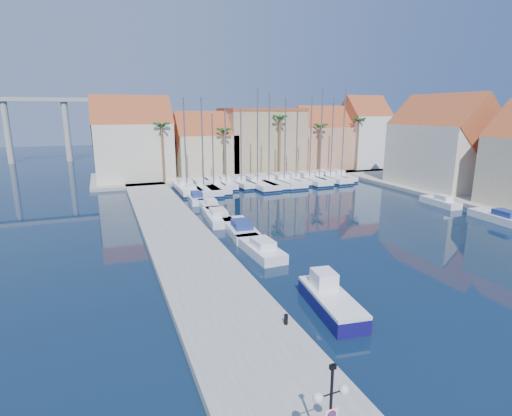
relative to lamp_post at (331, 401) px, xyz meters
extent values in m
plane|color=black|center=(9.10, 12.70, -2.94)|extent=(260.00, 260.00, 0.00)
cube|color=gray|center=(0.10, 26.20, -2.69)|extent=(6.00, 77.00, 0.50)
cube|color=gray|center=(19.10, 60.70, -2.69)|extent=(54.00, 16.00, 0.50)
cube|color=gray|center=(41.10, 27.70, -2.69)|extent=(12.00, 60.00, 0.50)
cylinder|color=black|center=(-0.23, 0.00, 0.25)|extent=(0.46, 0.06, 0.05)
cylinder|color=black|center=(0.23, 0.01, 0.25)|extent=(0.46, 0.06, 0.05)
sphere|color=white|center=(-0.46, -0.01, 0.25)|extent=(0.33, 0.33, 0.33)
sphere|color=white|center=(0.46, 0.02, 0.25)|extent=(0.33, 0.33, 0.33)
cube|color=black|center=(0.00, 0.00, 1.18)|extent=(0.21, 0.12, 0.15)
cube|color=white|center=(0.00, -0.05, -0.49)|extent=(0.46, 0.04, 0.46)
cylinder|color=red|center=(0.00, -0.07, -0.44)|extent=(0.32, 0.02, 0.32)
cylinder|color=#1933A5|center=(0.00, -0.08, -0.44)|extent=(0.22, 0.02, 0.22)
cylinder|color=black|center=(2.50, 8.39, -2.16)|extent=(0.22, 0.22, 0.55)
cube|color=#140F57|center=(5.99, 9.54, -2.50)|extent=(2.67, 6.06, 0.88)
cube|color=white|center=(5.99, 9.54, -1.96)|extent=(2.67, 6.06, 0.20)
cube|color=white|center=(6.13, 10.71, -1.42)|extent=(1.45, 1.71, 1.08)
cube|color=white|center=(5.70, 20.23, -2.54)|extent=(2.31, 6.50, 0.80)
cube|color=white|center=(5.73, 19.59, -1.84)|extent=(1.53, 2.30, 0.60)
cube|color=white|center=(6.00, 26.13, -2.54)|extent=(3.02, 7.49, 0.80)
cube|color=navy|center=(5.94, 25.40, -1.84)|extent=(1.87, 2.70, 0.60)
cube|color=white|center=(5.21, 31.39, -2.54)|extent=(2.79, 7.15, 0.80)
cube|color=white|center=(5.15, 30.69, -1.84)|extent=(1.76, 2.57, 0.60)
cube|color=white|center=(5.65, 36.38, -2.54)|extent=(2.03, 5.75, 0.80)
cube|color=white|center=(5.63, 35.81, -1.84)|extent=(1.35, 2.04, 0.60)
cube|color=white|center=(5.16, 41.33, -2.54)|extent=(2.25, 5.94, 0.80)
cube|color=navy|center=(5.12, 40.75, -1.84)|extent=(1.44, 2.12, 0.60)
cube|color=white|center=(5.49, 46.57, -2.54)|extent=(2.05, 5.82, 0.80)
cube|color=white|center=(5.47, 45.99, -1.84)|extent=(1.36, 2.06, 0.60)
cube|color=white|center=(33.10, 20.04, -2.54)|extent=(2.52, 6.70, 0.80)
cube|color=navy|center=(33.06, 19.38, -1.84)|extent=(1.62, 2.39, 0.60)
cube|color=white|center=(33.10, 28.16, -2.54)|extent=(2.02, 5.54, 0.80)
cube|color=white|center=(33.07, 27.61, -1.84)|extent=(1.32, 1.97, 0.60)
cube|color=white|center=(5.32, 48.53, -2.44)|extent=(2.94, 10.87, 1.00)
cube|color=#0C1A3C|center=(5.32, 48.53, -2.76)|extent=(3.00, 10.93, 0.28)
cube|color=white|center=(5.34, 49.62, -1.64)|extent=(2.01, 3.27, 0.60)
cylinder|color=slate|center=(5.32, 47.99, 4.21)|extent=(0.20, 0.20, 12.28)
cube|color=white|center=(7.62, 47.70, -2.44)|extent=(3.07, 11.73, 1.00)
cube|color=#0C1A3C|center=(7.62, 47.70, -2.76)|extent=(3.13, 11.79, 0.28)
cube|color=white|center=(7.61, 48.87, -1.64)|extent=(2.14, 3.52, 0.60)
cylinder|color=slate|center=(7.62, 47.11, 4.25)|extent=(0.20, 0.20, 12.36)
cube|color=white|center=(9.34, 48.38, -2.44)|extent=(3.38, 11.43, 1.00)
cube|color=#0C1A3C|center=(9.34, 48.38, -2.76)|extent=(3.45, 11.49, 0.28)
cube|color=white|center=(9.38, 49.51, -1.64)|extent=(2.19, 3.47, 0.60)
cylinder|color=slate|center=(9.31, 47.82, 3.10)|extent=(0.20, 0.20, 10.08)
cube|color=white|center=(11.74, 49.75, -2.44)|extent=(2.73, 8.31, 1.00)
cube|color=#0C1A3C|center=(11.74, 49.75, -2.76)|extent=(2.80, 8.38, 0.28)
cube|color=white|center=(11.80, 50.56, -1.64)|extent=(1.67, 2.56, 0.60)
cylinder|color=slate|center=(11.71, 49.34, 3.54)|extent=(0.20, 0.20, 10.95)
cube|color=white|center=(14.05, 49.48, -2.44)|extent=(2.63, 8.25, 1.00)
cube|color=#0C1A3C|center=(14.05, 49.48, -2.76)|extent=(2.69, 8.31, 0.28)
cube|color=white|center=(14.00, 50.29, -1.64)|extent=(1.63, 2.53, 0.60)
cylinder|color=slate|center=(14.07, 49.07, 3.51)|extent=(0.20, 0.20, 10.90)
cube|color=white|center=(16.27, 48.44, -2.44)|extent=(3.74, 11.73, 1.00)
cube|color=#0C1A3C|center=(16.27, 48.44, -2.76)|extent=(3.81, 11.80, 0.28)
cube|color=white|center=(16.19, 49.59, -1.64)|extent=(2.32, 3.60, 0.60)
cylinder|color=slate|center=(16.31, 47.86, 4.97)|extent=(0.20, 0.20, 13.81)
cube|color=white|center=(18.34, 48.78, -2.44)|extent=(3.15, 11.29, 1.00)
cube|color=#0C1A3C|center=(18.34, 48.78, -2.76)|extent=(3.21, 11.36, 0.28)
cube|color=white|center=(18.32, 49.90, -1.64)|extent=(2.11, 3.41, 0.60)
cylinder|color=slate|center=(18.35, 48.22, 4.60)|extent=(0.20, 0.20, 13.07)
cube|color=white|center=(20.99, 48.67, -2.44)|extent=(3.23, 11.48, 1.00)
cube|color=#0C1A3C|center=(20.99, 48.67, -2.76)|extent=(3.29, 11.54, 0.28)
cube|color=white|center=(20.96, 49.82, -1.64)|extent=(2.16, 3.47, 0.60)
cylinder|color=slate|center=(21.00, 48.10, 4.30)|extent=(0.20, 0.20, 12.48)
cube|color=white|center=(23.35, 49.10, -2.44)|extent=(2.26, 8.40, 1.00)
cube|color=#0C1A3C|center=(23.35, 49.10, -2.76)|extent=(2.32, 8.46, 0.28)
cube|color=white|center=(23.34, 49.94, -1.64)|extent=(1.55, 2.53, 0.60)
cylinder|color=slate|center=(23.35, 48.69, 3.32)|extent=(0.20, 0.20, 10.51)
cube|color=white|center=(25.55, 48.75, -2.44)|extent=(3.24, 11.13, 1.00)
cube|color=#0C1A3C|center=(25.55, 48.75, -2.76)|extent=(3.30, 11.20, 0.28)
cube|color=white|center=(25.52, 49.86, -1.64)|extent=(2.12, 3.38, 0.60)
cylinder|color=slate|center=(25.57, 48.20, 4.34)|extent=(0.20, 0.20, 12.56)
cube|color=white|center=(27.69, 48.99, -2.44)|extent=(2.54, 8.34, 1.00)
cube|color=#0C1A3C|center=(27.69, 48.99, -2.76)|extent=(2.60, 8.41, 0.28)
cube|color=white|center=(27.73, 49.81, -1.64)|extent=(1.62, 2.54, 0.60)
cylinder|color=slate|center=(27.67, 48.58, 5.01)|extent=(0.20, 0.20, 13.88)
cube|color=white|center=(29.68, 49.00, -2.44)|extent=(2.96, 10.58, 1.00)
cube|color=#0C1A3C|center=(29.68, 49.00, -2.76)|extent=(3.02, 10.65, 0.28)
cube|color=white|center=(29.66, 50.06, -1.64)|extent=(1.98, 3.20, 0.60)
cylinder|color=slate|center=(29.69, 48.48, 4.33)|extent=(0.20, 0.20, 12.53)
cube|color=white|center=(32.04, 49.15, -2.44)|extent=(2.64, 8.26, 1.00)
cube|color=#0C1A3C|center=(32.04, 49.15, -2.76)|extent=(2.70, 8.32, 0.28)
cube|color=white|center=(32.09, 49.96, -1.64)|extent=(1.64, 2.53, 0.60)
cylinder|color=slate|center=(32.01, 48.75, 5.05)|extent=(0.20, 0.20, 13.97)
cube|color=beige|center=(-0.90, 59.70, 2.06)|extent=(12.00, 9.00, 9.00)
cube|color=brown|center=(-0.90, 59.70, 6.56)|extent=(12.30, 9.00, 9.00)
cube|color=#C2B089|center=(11.10, 59.70, 1.06)|extent=(10.00, 8.00, 7.00)
cube|color=brown|center=(11.10, 59.70, 4.56)|extent=(10.30, 8.00, 8.00)
cube|color=#9D7F60|center=(22.10, 60.70, 3.06)|extent=(14.00, 10.00, 11.00)
cube|color=brown|center=(22.10, 60.70, 8.81)|extent=(14.20, 10.20, 0.50)
cube|color=tan|center=(34.10, 59.70, 1.56)|extent=(10.00, 8.00, 8.00)
cube|color=brown|center=(34.10, 59.70, 5.56)|extent=(10.30, 8.00, 8.00)
cube|color=white|center=(43.10, 58.70, 2.56)|extent=(8.00, 8.00, 10.00)
cube|color=brown|center=(43.10, 58.70, 7.56)|extent=(8.30, 8.00, 8.00)
cube|color=beige|center=(41.10, 36.70, 2.06)|extent=(9.00, 14.00, 9.00)
cube|color=brown|center=(41.10, 36.70, 6.56)|extent=(9.00, 14.30, 9.00)
cylinder|color=brown|center=(3.10, 54.70, 2.06)|extent=(0.36, 0.36, 9.00)
sphere|color=#17521B|center=(3.10, 54.70, 6.41)|extent=(2.60, 2.60, 2.60)
cylinder|color=brown|center=(13.10, 54.70, 1.56)|extent=(0.36, 0.36, 8.00)
sphere|color=#17521B|center=(13.10, 54.70, 5.41)|extent=(2.60, 2.60, 2.60)
cylinder|color=brown|center=(23.10, 54.70, 2.56)|extent=(0.36, 0.36, 10.00)
sphere|color=#17521B|center=(23.10, 54.70, 7.41)|extent=(2.60, 2.60, 2.60)
cylinder|color=brown|center=(31.10, 54.70, 1.81)|extent=(0.36, 0.36, 8.50)
sphere|color=#17521B|center=(31.10, 54.70, 5.91)|extent=(2.60, 2.60, 2.60)
cylinder|color=brown|center=(39.10, 54.70, 2.31)|extent=(0.36, 0.36, 9.50)
sphere|color=#17521B|center=(39.10, 54.70, 6.91)|extent=(2.60, 2.60, 2.60)
cylinder|color=#9E9E99|center=(-24.90, 94.70, 4.06)|extent=(1.40, 1.40, 14.00)
cylinder|color=#9E9E99|center=(-12.90, 94.70, 4.06)|extent=(1.40, 1.40, 14.00)
camera|label=1|loc=(-5.85, -8.83, 8.54)|focal=28.00mm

